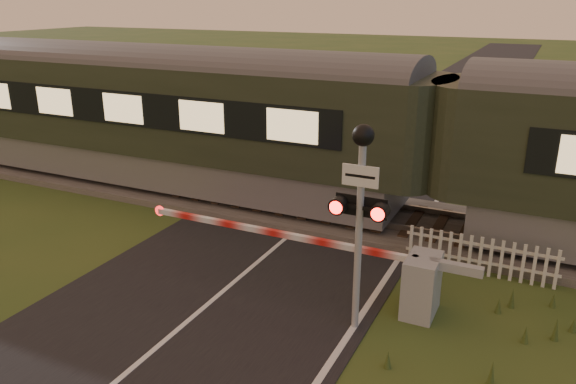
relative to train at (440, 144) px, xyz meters
The scene contains 7 objects.
ground 7.53m from the train, 115.36° to the right, with size 160.00×160.00×0.00m, color #2F481B.
road 7.72m from the train, 114.46° to the right, with size 6.00×140.00×0.03m.
track_bed 3.77m from the train, behind, with size 140.00×3.40×0.39m.
train is the anchor object (origin of this frame).
boom_gate 4.27m from the train, 86.01° to the right, with size 6.98×0.88×1.16m.
crossing_signal 4.94m from the train, 93.75° to the right, with size 0.93×0.37×3.65m.
picket_fence 2.96m from the train, 54.23° to the right, with size 3.12×0.07×0.85m.
Camera 1 is at (5.39, -6.66, 5.52)m, focal length 35.00 mm.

